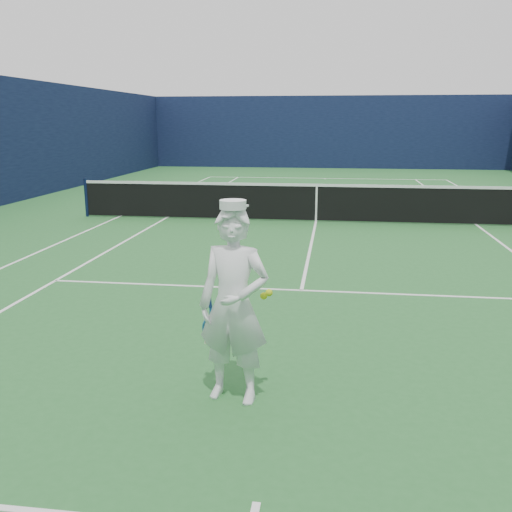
{
  "coord_description": "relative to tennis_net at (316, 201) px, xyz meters",
  "views": [
    {
      "loc": [
        0.47,
        -15.03,
        2.6
      ],
      "look_at": [
        -0.42,
        -8.57,
        1.06
      ],
      "focal_mm": 40.0,
      "sensor_mm": 36.0,
      "label": 1
    }
  ],
  "objects": [
    {
      "name": "ground",
      "position": [
        0.0,
        0.0,
        -0.55
      ],
      "size": [
        80.0,
        80.0,
        0.0
      ],
      "primitive_type": "plane",
      "color": "#26642C",
      "rests_on": "ground"
    },
    {
      "name": "court_markings",
      "position": [
        0.0,
        0.0,
        -0.55
      ],
      "size": [
        11.03,
        23.83,
        0.01
      ],
      "color": "white",
      "rests_on": "ground"
    },
    {
      "name": "windscreen_fence",
      "position": [
        0.0,
        0.0,
        1.45
      ],
      "size": [
        20.12,
        36.12,
        4.0
      ],
      "color": "#0E1636",
      "rests_on": "ground"
    },
    {
      "name": "tennis_net",
      "position": [
        0.0,
        0.0,
        0.0
      ],
      "size": [
        12.88,
        0.09,
        1.07
      ],
      "color": "#141E4C",
      "rests_on": "ground"
    },
    {
      "name": "tennis_player",
      "position": [
        -0.42,
        -10.06,
        0.38
      ],
      "size": [
        0.77,
        0.6,
        1.92
      ],
      "rotation": [
        0.0,
        0.0,
        -0.17
      ],
      "color": "white",
      "rests_on": "ground"
    }
  ]
}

